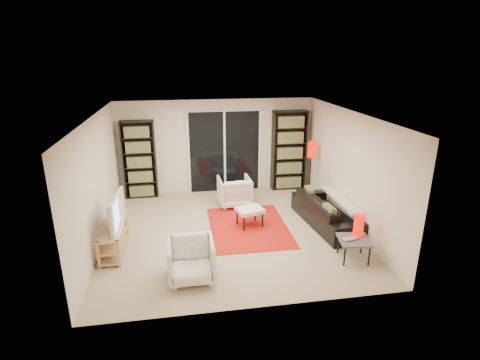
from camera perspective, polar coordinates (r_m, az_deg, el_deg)
name	(u,v)px	position (r m, az deg, el deg)	size (l,w,h in m)	color
floor	(230,231)	(7.81, -1.46, -7.76)	(5.00, 5.00, 0.00)	tan
wall_back	(217,146)	(9.75, -3.58, 5.15)	(5.00, 0.02, 2.40)	beige
wall_front	(256,233)	(5.07, 2.41, -8.08)	(5.00, 0.02, 2.40)	beige
wall_left	(97,183)	(7.46, -20.93, -0.39)	(0.02, 5.00, 2.40)	beige
wall_right	(349,170)	(8.07, 16.34, 1.51)	(0.02, 5.00, 2.40)	beige
ceiling	(229,115)	(7.07, -1.63, 9.91)	(5.00, 5.00, 0.02)	white
sliding_door	(225,152)	(9.77, -2.37, 4.30)	(1.92, 0.08, 2.16)	white
bookshelf_left	(140,160)	(9.65, -15.06, 3.01)	(0.80, 0.30, 1.95)	black
bookshelf_right	(289,151)	(9.99, 7.48, 4.48)	(0.90, 0.30, 2.10)	black
tv_stand	(113,238)	(7.33, -18.73, -8.41)	(0.39, 1.21, 0.50)	#D5B27E
tv	(111,211)	(7.11, -19.02, -4.55)	(1.04, 0.14, 0.60)	black
rug	(248,227)	(7.98, 1.30, -7.13)	(1.61, 2.18, 0.01)	red
sofa	(328,212)	(8.18, 13.21, -4.72)	(2.05, 0.80, 0.60)	black
armchair_back	(234,191)	(8.97, -0.85, -1.72)	(0.74, 0.77, 0.70)	silver
armchair_front	(191,260)	(6.19, -7.43, -11.99)	(0.73, 0.75, 0.68)	silver
ottoman	(250,211)	(7.89, 1.51, -4.73)	(0.63, 0.56, 0.40)	silver
side_table	(354,241)	(6.95, 17.02, -8.91)	(0.61, 0.61, 0.40)	#4F4F54
laptop	(352,240)	(6.87, 16.74, -8.71)	(0.31, 0.20, 0.02)	silver
table_lamp	(359,225)	(7.01, 17.63, -6.54)	(0.18, 0.18, 0.39)	#D50B00
floor_lamp	(311,155)	(9.42, 10.80, 3.77)	(0.22, 0.22, 1.44)	black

